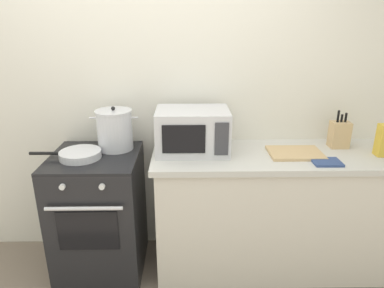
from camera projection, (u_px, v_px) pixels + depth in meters
back_wall at (188, 96)px, 2.59m from camera, size 4.40×0.10×2.50m
lower_cabinet_right at (269, 213)px, 2.55m from camera, size 1.64×0.56×0.88m
countertop_right at (275, 156)px, 2.39m from camera, size 1.70×0.60×0.04m
stove at (100, 214)px, 2.50m from camera, size 0.60×0.64×0.92m
stock_pot at (115, 130)px, 2.43m from camera, size 0.34×0.26×0.31m
frying_pan at (80, 154)px, 2.30m from camera, size 0.48×0.28×0.05m
microwave at (193, 131)px, 2.38m from camera, size 0.50×0.37×0.30m
cutting_board at (295, 153)px, 2.37m from camera, size 0.36×0.26×0.02m
knife_block at (339, 134)px, 2.47m from camera, size 0.13×0.10×0.27m
pasta_box at (384, 140)px, 2.31m from camera, size 0.08×0.08×0.22m
oven_mitt at (327, 162)px, 2.22m from camera, size 0.18×0.14×0.02m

